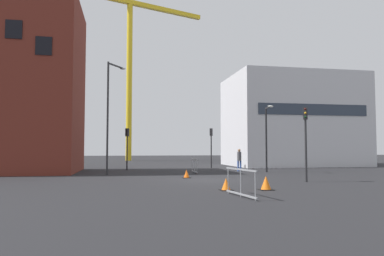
% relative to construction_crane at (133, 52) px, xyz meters
% --- Properties ---
extents(ground, '(160.00, 160.00, 0.00)m').
position_rel_construction_crane_xyz_m(ground, '(3.56, -37.37, -17.32)').
color(ground, black).
extents(brick_building, '(9.81, 8.44, 13.57)m').
position_rel_construction_crane_xyz_m(brick_building, '(-9.76, -28.06, -10.54)').
color(brick_building, maroon).
rests_on(brick_building, ground).
extents(office_block, '(13.76, 9.80, 9.87)m').
position_rel_construction_crane_xyz_m(office_block, '(17.13, -20.74, -12.39)').
color(office_block, silver).
rests_on(office_block, ground).
extents(construction_crane, '(19.44, 8.16, 25.99)m').
position_rel_construction_crane_xyz_m(construction_crane, '(0.00, 0.00, 0.00)').
color(construction_crane, yellow).
rests_on(construction_crane, ground).
extents(streetlamp_tall, '(1.31, 1.76, 8.19)m').
position_rel_construction_crane_xyz_m(streetlamp_tall, '(-2.31, -31.49, -12.50)').
color(streetlamp_tall, '#2D2D30').
rests_on(streetlamp_tall, ground).
extents(streetlamp_short, '(0.59, 1.83, 5.17)m').
position_rel_construction_crane_xyz_m(streetlamp_short, '(9.85, -31.42, -14.12)').
color(streetlamp_short, black).
rests_on(streetlamp_short, ground).
extents(traffic_light_crosswalk, '(0.36, 0.38, 3.64)m').
position_rel_construction_crane_xyz_m(traffic_light_crosswalk, '(-0.99, -26.25, -14.86)').
color(traffic_light_crosswalk, black).
rests_on(traffic_light_crosswalk, ground).
extents(traffic_light_corner, '(0.34, 0.39, 3.81)m').
position_rel_construction_crane_xyz_m(traffic_light_corner, '(6.97, -24.53, -14.76)').
color(traffic_light_corner, '#232326').
rests_on(traffic_light_corner, ground).
extents(traffic_light_verge, '(0.34, 0.39, 4.20)m').
position_rel_construction_crane_xyz_m(traffic_light_verge, '(8.75, -39.72, -14.52)').
color(traffic_light_verge, '#232326').
rests_on(traffic_light_verge, ground).
extents(pedestrian_walking, '(0.34, 0.34, 1.84)m').
position_rel_construction_crane_xyz_m(pedestrian_walking, '(8.09, -29.72, -16.24)').
color(pedestrian_walking, '#33519E').
rests_on(pedestrian_walking, ground).
extents(safety_barrier_left_run, '(0.11, 2.47, 1.08)m').
position_rel_construction_crane_xyz_m(safety_barrier_left_run, '(4.08, -30.97, -16.76)').
color(safety_barrier_left_run, gray).
rests_on(safety_barrier_left_run, ground).
extents(safety_barrier_rear, '(0.42, 2.57, 1.08)m').
position_rel_construction_crane_xyz_m(safety_barrier_rear, '(3.17, -45.07, -16.76)').
color(safety_barrier_rear, gray).
rests_on(safety_barrier_rear, ground).
extents(traffic_cone_striped, '(0.51, 0.51, 0.51)m').
position_rel_construction_crane_xyz_m(traffic_cone_striped, '(2.67, -35.63, -17.09)').
color(traffic_cone_striped, black).
rests_on(traffic_cone_striped, ground).
extents(traffic_cone_by_barrier, '(0.54, 0.54, 0.55)m').
position_rel_construction_crane_xyz_m(traffic_cone_by_barrier, '(3.22, -42.84, -17.07)').
color(traffic_cone_by_barrier, black).
rests_on(traffic_cone_by_barrier, ground).
extents(traffic_cone_orange, '(0.62, 0.62, 0.63)m').
position_rel_construction_crane_xyz_m(traffic_cone_orange, '(5.03, -43.02, -17.03)').
color(traffic_cone_orange, black).
rests_on(traffic_cone_orange, ground).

